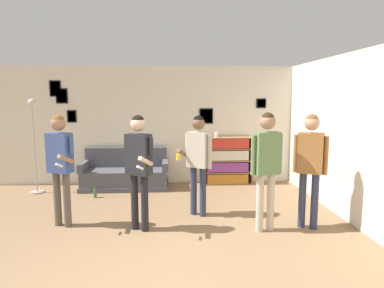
% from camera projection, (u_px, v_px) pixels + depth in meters
% --- Properties ---
extents(ground_plane, '(20.00, 20.00, 0.00)m').
position_uv_depth(ground_plane, '(150.00, 285.00, 3.65)').
color(ground_plane, '#846647').
extents(wall_back, '(8.55, 0.08, 2.70)m').
position_uv_depth(wall_back, '(160.00, 125.00, 7.89)').
color(wall_back, silver).
rests_on(wall_back, ground_plane).
extents(wall_right, '(0.06, 6.85, 2.70)m').
position_uv_depth(wall_right, '(337.00, 135.00, 5.87)').
color(wall_right, silver).
rests_on(wall_right, ground_plane).
extents(couch, '(1.89, 0.80, 0.86)m').
position_uv_depth(couch, '(125.00, 175.00, 7.57)').
color(couch, '#4C4C56').
rests_on(couch, ground_plane).
extents(bookshelf, '(1.15, 0.30, 1.09)m').
position_uv_depth(bookshelf, '(227.00, 161.00, 7.89)').
color(bookshelf, olive).
rests_on(bookshelf, ground_plane).
extents(floor_lamp, '(0.28, 0.28, 1.96)m').
position_uv_depth(floor_lamp, '(34.00, 142.00, 7.06)').
color(floor_lamp, '#ADA89E').
rests_on(floor_lamp, ground_plane).
extents(person_player_foreground_left, '(0.47, 0.58, 1.74)m').
position_uv_depth(person_player_foreground_left, '(60.00, 158.00, 5.20)').
color(person_player_foreground_left, brown).
rests_on(person_player_foreground_left, ground_plane).
extents(person_player_foreground_center, '(0.44, 0.60, 1.74)m').
position_uv_depth(person_player_foreground_center, '(139.00, 160.00, 5.04)').
color(person_player_foreground_center, black).
rests_on(person_player_foreground_center, ground_plane).
extents(person_watcher_holding_cup, '(0.58, 0.37, 1.70)m').
position_uv_depth(person_watcher_holding_cup, '(198.00, 155.00, 5.69)').
color(person_watcher_holding_cup, '#2D334C').
rests_on(person_watcher_holding_cup, ground_plane).
extents(person_spectator_near_bookshelf, '(0.49, 0.27, 1.78)m').
position_uv_depth(person_spectator_near_bookshelf, '(267.00, 158.00, 5.01)').
color(person_spectator_near_bookshelf, '#B7AD99').
rests_on(person_spectator_near_bookshelf, ground_plane).
extents(person_spectator_far_right, '(0.45, 0.35, 1.75)m').
position_uv_depth(person_spectator_far_right, '(310.00, 158.00, 5.12)').
color(person_spectator_far_right, '#2D334C').
rests_on(person_spectator_far_right, ground_plane).
extents(bottle_on_floor, '(0.06, 0.06, 0.24)m').
position_uv_depth(bottle_on_floor, '(95.00, 193.00, 6.83)').
color(bottle_on_floor, '#3D6638').
rests_on(bottle_on_floor, ground_plane).
extents(drinking_cup, '(0.08, 0.08, 0.12)m').
position_uv_depth(drinking_cup, '(216.00, 135.00, 7.79)').
color(drinking_cup, white).
rests_on(drinking_cup, bookshelf).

